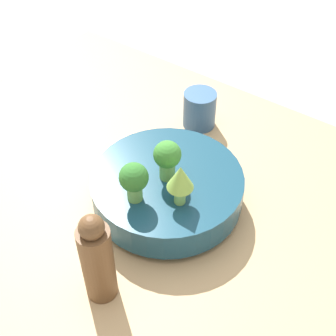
# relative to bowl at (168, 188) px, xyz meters

# --- Properties ---
(ground_plane) EXTENTS (6.00, 6.00, 0.00)m
(ground_plane) POSITION_rel_bowl_xyz_m (0.02, 0.00, -0.08)
(ground_plane) COLOR #ADA89E
(table) EXTENTS (1.13, 0.82, 0.04)m
(table) POSITION_rel_bowl_xyz_m (0.02, 0.00, -0.06)
(table) COLOR tan
(table) RESTS_ON ground_plane
(bowl) EXTENTS (0.28, 0.28, 0.07)m
(bowl) POSITION_rel_bowl_xyz_m (0.00, 0.00, 0.00)
(bowl) COLOR navy
(bowl) RESTS_ON table
(broccoli_floret_center) EXTENTS (0.05, 0.05, 0.08)m
(broccoli_floret_center) POSITION_rel_bowl_xyz_m (0.00, 0.00, 0.08)
(broccoli_floret_center) COLOR #6BA34C
(broccoli_floret_center) RESTS_ON bowl
(romanesco_piece_far) EXTENTS (0.04, 0.04, 0.08)m
(romanesco_piece_far) POSITION_rel_bowl_xyz_m (-0.05, 0.04, 0.08)
(romanesco_piece_far) COLOR #7AB256
(romanesco_piece_far) RESTS_ON bowl
(broccoli_floret_back) EXTENTS (0.05, 0.05, 0.08)m
(broccoli_floret_back) POSITION_rel_bowl_xyz_m (0.01, 0.08, 0.08)
(broccoli_floret_back) COLOR #6BA34C
(broccoli_floret_back) RESTS_ON bowl
(cup) EXTENTS (0.07, 0.07, 0.08)m
(cup) POSITION_rel_bowl_xyz_m (0.08, -0.23, 0.00)
(cup) COLOR #33567F
(cup) RESTS_ON table
(pepper_mill) EXTENTS (0.05, 0.05, 0.18)m
(pepper_mill) POSITION_rel_bowl_xyz_m (-0.03, 0.21, 0.04)
(pepper_mill) COLOR brown
(pepper_mill) RESTS_ON table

